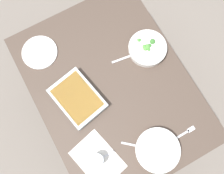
{
  "coord_description": "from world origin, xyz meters",
  "views": [
    {
      "loc": [
        -0.31,
        0.17,
        2.22
      ],
      "look_at": [
        0.0,
        0.0,
        0.74
      ],
      "focal_mm": 40.56,
      "sensor_mm": 36.0,
      "label": 1
    }
  ],
  "objects_px": {
    "spoon_spare": "(105,156)",
    "fork_on_table": "(184,134)",
    "spoon_by_stew": "(141,147)",
    "spoon_by_broccoli": "(129,56)",
    "stew_bowl": "(158,150)",
    "broccoli_bowl": "(147,48)",
    "baking_dish": "(78,98)",
    "side_plate": "(40,52)",
    "drink_cup": "(97,160)"
  },
  "relations": [
    {
      "from": "spoon_by_stew",
      "to": "spoon_spare",
      "type": "relative_size",
      "value": 0.83
    },
    {
      "from": "baking_dish",
      "to": "side_plate",
      "type": "xyz_separation_m",
      "value": [
        0.38,
        0.07,
        -0.03
      ]
    },
    {
      "from": "stew_bowl",
      "to": "spoon_by_broccoli",
      "type": "distance_m",
      "value": 0.58
    },
    {
      "from": "broccoli_bowl",
      "to": "spoon_by_broccoli",
      "type": "height_order",
      "value": "broccoli_bowl"
    },
    {
      "from": "baking_dish",
      "to": "fork_on_table",
      "type": "relative_size",
      "value": 1.91
    },
    {
      "from": "broccoli_bowl",
      "to": "spoon_by_broccoli",
      "type": "xyz_separation_m",
      "value": [
        0.02,
        0.12,
        -0.03
      ]
    },
    {
      "from": "stew_bowl",
      "to": "broccoli_bowl",
      "type": "height_order",
      "value": "broccoli_bowl"
    },
    {
      "from": "stew_bowl",
      "to": "side_plate",
      "type": "height_order",
      "value": "stew_bowl"
    },
    {
      "from": "spoon_by_broccoli",
      "to": "spoon_spare",
      "type": "bearing_deg",
      "value": 137.35
    },
    {
      "from": "broccoli_bowl",
      "to": "drink_cup",
      "type": "bearing_deg",
      "value": 126.79
    },
    {
      "from": "drink_cup",
      "to": "side_plate",
      "type": "height_order",
      "value": "drink_cup"
    },
    {
      "from": "broccoli_bowl",
      "to": "spoon_by_stew",
      "type": "height_order",
      "value": "broccoli_bowl"
    },
    {
      "from": "side_plate",
      "to": "spoon_by_stew",
      "type": "bearing_deg",
      "value": -161.82
    },
    {
      "from": "baking_dish",
      "to": "fork_on_table",
      "type": "distance_m",
      "value": 0.65
    },
    {
      "from": "drink_cup",
      "to": "spoon_by_broccoli",
      "type": "distance_m",
      "value": 0.64
    },
    {
      "from": "stew_bowl",
      "to": "baking_dish",
      "type": "xyz_separation_m",
      "value": [
        0.47,
        0.26,
        0.0
      ]
    },
    {
      "from": "spoon_by_broccoli",
      "to": "fork_on_table",
      "type": "distance_m",
      "value": 0.56
    },
    {
      "from": "baking_dish",
      "to": "spoon_by_stew",
      "type": "xyz_separation_m",
      "value": [
        -0.42,
        -0.19,
        -0.03
      ]
    },
    {
      "from": "spoon_spare",
      "to": "fork_on_table",
      "type": "height_order",
      "value": "spoon_spare"
    },
    {
      "from": "side_plate",
      "to": "spoon_by_broccoli",
      "type": "height_order",
      "value": "side_plate"
    },
    {
      "from": "fork_on_table",
      "to": "spoon_by_stew",
      "type": "bearing_deg",
      "value": 77.36
    },
    {
      "from": "fork_on_table",
      "to": "side_plate",
      "type": "bearing_deg",
      "value": 31.1
    },
    {
      "from": "stew_bowl",
      "to": "spoon_spare",
      "type": "distance_m",
      "value": 0.3
    },
    {
      "from": "spoon_by_stew",
      "to": "side_plate",
      "type": "bearing_deg",
      "value": 18.18
    },
    {
      "from": "spoon_by_stew",
      "to": "spoon_by_broccoli",
      "type": "bearing_deg",
      "value": -22.7
    },
    {
      "from": "spoon_by_stew",
      "to": "stew_bowl",
      "type": "bearing_deg",
      "value": -130.38
    },
    {
      "from": "drink_cup",
      "to": "spoon_by_stew",
      "type": "height_order",
      "value": "drink_cup"
    },
    {
      "from": "broccoli_bowl",
      "to": "spoon_spare",
      "type": "bearing_deg",
      "value": 129.12
    },
    {
      "from": "spoon_by_stew",
      "to": "spoon_by_broccoli",
      "type": "height_order",
      "value": "same"
    },
    {
      "from": "drink_cup",
      "to": "spoon_spare",
      "type": "height_order",
      "value": "drink_cup"
    },
    {
      "from": "stew_bowl",
      "to": "broccoli_bowl",
      "type": "relative_size",
      "value": 1.06
    },
    {
      "from": "spoon_spare",
      "to": "fork_on_table",
      "type": "relative_size",
      "value": 0.99
    },
    {
      "from": "broccoli_bowl",
      "to": "spoon_by_stew",
      "type": "relative_size",
      "value": 1.62
    },
    {
      "from": "spoon_by_stew",
      "to": "spoon_by_broccoli",
      "type": "xyz_separation_m",
      "value": [
        0.5,
        -0.21,
        0.0
      ]
    },
    {
      "from": "spoon_by_broccoli",
      "to": "spoon_spare",
      "type": "relative_size",
      "value": 1.0
    },
    {
      "from": "side_plate",
      "to": "fork_on_table",
      "type": "xyz_separation_m",
      "value": [
        -0.85,
        -0.51,
        -0.0
      ]
    },
    {
      "from": "stew_bowl",
      "to": "fork_on_table",
      "type": "height_order",
      "value": "stew_bowl"
    },
    {
      "from": "stew_bowl",
      "to": "broccoli_bowl",
      "type": "distance_m",
      "value": 0.61
    },
    {
      "from": "baking_dish",
      "to": "drink_cup",
      "type": "relative_size",
      "value": 3.98
    },
    {
      "from": "spoon_by_stew",
      "to": "fork_on_table",
      "type": "height_order",
      "value": "spoon_by_stew"
    },
    {
      "from": "side_plate",
      "to": "baking_dish",
      "type": "bearing_deg",
      "value": -168.93
    },
    {
      "from": "baking_dish",
      "to": "spoon_spare",
      "type": "relative_size",
      "value": 1.92
    },
    {
      "from": "stew_bowl",
      "to": "drink_cup",
      "type": "relative_size",
      "value": 2.95
    },
    {
      "from": "stew_bowl",
      "to": "baking_dish",
      "type": "bearing_deg",
      "value": 28.38
    },
    {
      "from": "spoon_by_broccoli",
      "to": "side_plate",
      "type": "bearing_deg",
      "value": 58.45
    },
    {
      "from": "spoon_spare",
      "to": "fork_on_table",
      "type": "distance_m",
      "value": 0.47
    },
    {
      "from": "stew_bowl",
      "to": "spoon_by_stew",
      "type": "xyz_separation_m",
      "value": [
        0.06,
        0.07,
        -0.03
      ]
    },
    {
      "from": "side_plate",
      "to": "broccoli_bowl",
      "type": "bearing_deg",
      "value": -117.33
    },
    {
      "from": "side_plate",
      "to": "spoon_by_stew",
      "type": "height_order",
      "value": "side_plate"
    },
    {
      "from": "spoon_spare",
      "to": "broccoli_bowl",
      "type": "bearing_deg",
      "value": -50.88
    }
  ]
}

